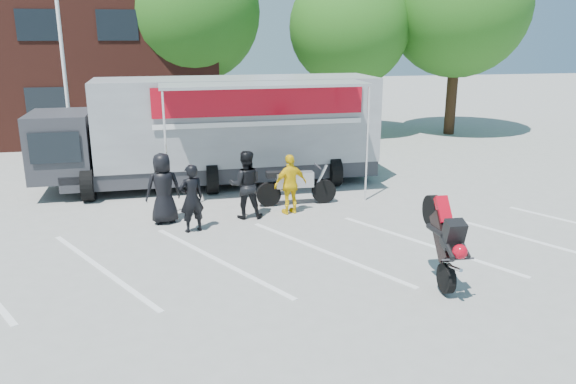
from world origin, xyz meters
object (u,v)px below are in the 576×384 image
object	(u,v)px
tree_mid	(349,27)
tree_right	(459,6)
tree_left	(191,12)
stunt_bike_rider	(431,280)
spectator_leather_a	(163,188)
transporter_truck	(224,184)
spectator_hivis	(290,184)
parked_motorcycle	(296,204)
spectator_leather_b	(192,198)
flagpole	(67,22)
spectator_leather_c	(246,185)

from	to	relation	value
tree_mid	tree_right	size ratio (longest dim) A/B	0.84
tree_left	tree_right	world-z (taller)	tree_right
tree_left	stunt_bike_rider	bearing A→B (deg)	-77.06
spectator_leather_a	transporter_truck	bearing A→B (deg)	-131.08
tree_left	tree_mid	bearing A→B (deg)	-8.13
tree_right	spectator_leather_a	size ratio (longest dim) A/B	5.00
tree_left	spectator_hivis	xyz separation A→B (m)	(1.99, -12.12, -4.75)
tree_right	transporter_truck	bearing A→B (deg)	-147.94
transporter_truck	stunt_bike_rider	xyz separation A→B (m)	(3.36, -8.15, 0.00)
tree_left	parked_motorcycle	world-z (taller)	tree_left
tree_right	spectator_leather_b	xyz separation A→B (m)	(-12.65, -11.54, -5.03)
spectator_leather_b	parked_motorcycle	bearing A→B (deg)	-169.99
tree_right	spectator_hivis	xyz separation A→B (m)	(-10.01, -10.62, -5.06)
flagpole	spectator_leather_c	size ratio (longest dim) A/B	4.44
parked_motorcycle	spectator_leather_b	size ratio (longest dim) A/B	1.38
tree_left	stunt_bike_rider	distance (m)	18.16
tree_right	spectator_leather_b	distance (m)	17.85
parked_motorcycle	tree_left	bearing A→B (deg)	11.44
transporter_truck	spectator_leather_b	size ratio (longest dim) A/B	6.27
tree_left	flagpole	bearing A→B (deg)	-125.28
tree_left	spectator_leather_b	distance (m)	13.88
stunt_bike_rider	spectator_leather_c	size ratio (longest dim) A/B	1.06
spectator_hivis	transporter_truck	bearing A→B (deg)	-83.00
transporter_truck	parked_motorcycle	xyz separation A→B (m)	(1.82, -2.67, 0.00)
spectator_hivis	tree_left	bearing A→B (deg)	-97.16
flagpole	parked_motorcycle	world-z (taller)	flagpole
spectator_leather_c	spectator_hivis	xyz separation A→B (m)	(1.22, 0.12, -0.09)
tree_left	spectator_leather_b	xyz separation A→B (m)	(-0.65, -13.04, -4.72)
transporter_truck	spectator_leather_b	xyz separation A→B (m)	(-1.16, -4.34, 0.85)
tree_right	spectator_leather_c	distance (m)	16.31
spectator_leather_c	stunt_bike_rider	bearing A→B (deg)	129.58
tree_left	parked_motorcycle	bearing A→B (deg)	-78.45
transporter_truck	tree_left	bearing A→B (deg)	91.87
tree_right	transporter_truck	distance (m)	14.78
transporter_truck	stunt_bike_rider	bearing A→B (deg)	-69.03
tree_mid	spectator_leather_b	distance (m)	14.84
stunt_bike_rider	spectator_hivis	world-z (taller)	spectator_hivis
transporter_truck	spectator_leather_b	world-z (taller)	spectator_leather_b
stunt_bike_rider	spectator_leather_b	distance (m)	5.97
spectator_hivis	spectator_leather_c	bearing A→B (deg)	-10.68
tree_mid	parked_motorcycle	xyz separation A→B (m)	(-4.68, -10.37, -4.94)
flagpole	stunt_bike_rider	xyz separation A→B (m)	(8.12, -10.84, -5.05)
transporter_truck	stunt_bike_rider	world-z (taller)	transporter_truck
flagpole	spectator_leather_b	xyz separation A→B (m)	(3.59, -7.04, -4.21)
tree_mid	tree_left	bearing A→B (deg)	171.87
spectator_leather_a	spectator_leather_c	bearing A→B (deg)	165.97
tree_left	tree_right	xyz separation A→B (m)	(12.00, -1.50, 0.31)
stunt_bike_rider	tree_right	bearing A→B (deg)	64.61
spectator_leather_b	tree_right	bearing A→B (deg)	-156.99
spectator_leather_b	spectator_leather_c	xyz separation A→B (m)	(1.42, 0.80, 0.06)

